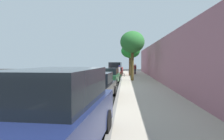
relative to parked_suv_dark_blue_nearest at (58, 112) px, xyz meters
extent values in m
plane|color=#2D2D2D|center=(-0.49, 14.85, -1.03)|extent=(75.95, 75.95, 0.00)
cube|color=#B5AA98|center=(2.94, 14.85, -0.94)|extent=(3.61, 47.47, 0.16)
cube|color=gray|center=(1.06, 14.85, -0.94)|extent=(0.16, 47.47, 0.16)
cube|color=white|center=(-3.50, 4.82, -1.02)|extent=(0.14, 2.20, 0.01)
cube|color=white|center=(-3.50, 9.02, -1.02)|extent=(0.14, 2.20, 0.01)
cube|color=white|center=(-3.50, 13.22, -1.02)|extent=(0.14, 2.20, 0.01)
cube|color=white|center=(-3.50, 17.42, -1.02)|extent=(0.14, 2.20, 0.01)
cube|color=white|center=(-3.50, 21.62, -1.02)|extent=(0.14, 2.20, 0.01)
cube|color=white|center=(-3.50, 25.82, -1.02)|extent=(0.14, 2.20, 0.01)
cube|color=white|center=(-3.50, 30.02, -1.02)|extent=(0.14, 2.20, 0.01)
cube|color=white|center=(-3.50, 34.22, -1.02)|extent=(0.14, 2.20, 0.01)
cube|color=white|center=(-3.50, 38.42, -1.02)|extent=(0.14, 2.20, 0.01)
cube|color=white|center=(-0.41, 14.85, -1.02)|extent=(0.12, 47.47, 0.01)
cube|color=#A26673|center=(5.00, 14.85, 1.07)|extent=(0.50, 47.47, 4.20)
cube|color=navy|center=(0.00, 0.00, -0.25)|extent=(2.21, 4.82, 0.90)
cube|color=black|center=(0.00, 0.00, 0.58)|extent=(1.88, 3.21, 0.76)
cylinder|color=black|center=(0.97, 1.40, -0.65)|extent=(0.27, 0.77, 0.76)
cylinder|color=black|center=(-0.77, 1.51, -0.65)|extent=(0.27, 0.77, 0.76)
cube|color=black|center=(-0.07, 6.98, -0.43)|extent=(2.02, 4.50, 0.64)
cube|color=black|center=(-0.07, 6.98, 0.19)|extent=(1.67, 2.19, 0.60)
cylinder|color=black|center=(0.82, 8.30, -0.70)|extent=(0.26, 0.67, 0.66)
cylinder|color=black|center=(-0.79, 8.39, -0.70)|extent=(0.26, 0.67, 0.66)
cylinder|color=black|center=(0.66, 5.57, -0.70)|extent=(0.26, 0.67, 0.66)
cylinder|color=black|center=(-0.96, 5.67, -0.70)|extent=(0.26, 0.67, 0.66)
cube|color=#1E512D|center=(-0.01, 14.94, -0.43)|extent=(2.00, 4.49, 0.64)
cube|color=black|center=(-0.01, 14.94, 0.19)|extent=(1.66, 2.18, 0.60)
cylinder|color=black|center=(0.88, 16.26, -0.70)|extent=(0.26, 0.67, 0.66)
cylinder|color=black|center=(-0.74, 16.35, -0.70)|extent=(0.26, 0.67, 0.66)
cylinder|color=black|center=(0.73, 13.54, -0.70)|extent=(0.26, 0.67, 0.66)
cylinder|color=black|center=(-0.89, 13.63, -0.70)|extent=(0.26, 0.67, 0.66)
cube|color=maroon|center=(0.10, 26.27, -0.25)|extent=(2.14, 4.79, 0.90)
cube|color=black|center=(0.10, 26.27, 0.58)|extent=(1.83, 3.18, 0.76)
cylinder|color=black|center=(1.05, 27.68, -0.65)|extent=(0.26, 0.77, 0.76)
cylinder|color=black|center=(-0.69, 27.77, -0.65)|extent=(0.26, 0.77, 0.76)
cylinder|color=black|center=(0.90, 24.77, -0.65)|extent=(0.26, 0.77, 0.76)
cylinder|color=black|center=(-0.84, 24.85, -0.65)|extent=(0.26, 0.77, 0.76)
cube|color=#B7BABF|center=(-0.13, 33.27, -0.28)|extent=(2.05, 5.33, 0.80)
cube|color=black|center=(-0.11, 34.20, 0.52)|extent=(1.75, 1.53, 0.80)
cube|color=#B7BABF|center=(-0.15, 32.08, 0.18)|extent=(1.91, 2.68, 0.12)
cylinder|color=black|center=(0.80, 34.90, -0.63)|extent=(0.23, 0.80, 0.80)
cylinder|color=black|center=(-1.00, 34.93, -0.63)|extent=(0.23, 0.80, 0.80)
cylinder|color=black|center=(0.74, 31.61, -0.63)|extent=(0.23, 0.80, 0.80)
cylinder|color=black|center=(-1.06, 31.64, -0.63)|extent=(0.23, 0.80, 0.80)
torus|color=black|center=(0.08, 22.11, -0.67)|extent=(0.72, 0.15, 0.72)
torus|color=black|center=(1.11, 22.26, -0.67)|extent=(0.72, 0.15, 0.72)
cylinder|color=#197233|center=(0.46, 22.16, -0.58)|extent=(0.64, 0.13, 0.53)
cylinder|color=#197233|center=(0.82, 22.22, -0.59)|extent=(0.14, 0.06, 0.49)
cylinder|color=#197233|center=(0.51, 22.17, -0.33)|extent=(0.73, 0.14, 0.05)
cylinder|color=#197233|center=(0.94, 22.23, -0.75)|extent=(0.36, 0.09, 0.19)
cylinder|color=#197233|center=(0.99, 22.24, -0.50)|extent=(0.27, 0.07, 0.34)
cylinder|color=#197233|center=(0.12, 22.11, -0.50)|extent=(0.12, 0.05, 0.35)
cube|color=black|center=(0.87, 22.22, -0.30)|extent=(0.25, 0.13, 0.05)
cylinder|color=black|center=(0.15, 22.12, -0.27)|extent=(0.09, 0.46, 0.03)
cylinder|color=#C6B284|center=(0.79, 21.83, -0.63)|extent=(0.15, 0.15, 0.80)
cylinder|color=#C6B284|center=(0.80, 21.63, -0.63)|extent=(0.15, 0.15, 0.80)
cube|color=white|center=(0.79, 21.73, 0.05)|extent=(0.25, 0.39, 0.56)
cylinder|color=white|center=(0.78, 21.99, 0.02)|extent=(0.10, 0.10, 0.54)
cylinder|color=white|center=(0.80, 21.47, 0.02)|extent=(0.10, 0.10, 0.54)
sphere|color=#D27257|center=(0.79, 21.73, 0.45)|extent=(0.22, 0.22, 0.22)
sphere|color=navy|center=(0.79, 21.73, 0.49)|extent=(0.25, 0.25, 0.25)
cube|color=black|center=(0.99, 21.74, 0.07)|extent=(0.19, 0.31, 0.44)
cylinder|color=brown|center=(2.24, 17.30, 0.77)|extent=(0.32, 0.32, 3.27)
ellipsoid|color=#2C6F30|center=(2.24, 17.30, 3.09)|extent=(2.48, 2.48, 2.24)
cylinder|color=brown|center=(2.24, 24.56, 0.48)|extent=(0.44, 0.44, 2.68)
ellipsoid|color=#258C2F|center=(2.24, 24.56, 2.52)|extent=(2.56, 2.56, 1.96)
cylinder|color=black|center=(2.97, 27.83, -0.47)|extent=(0.15, 0.15, 0.79)
cylinder|color=black|center=(3.07, 27.66, -0.47)|extent=(0.15, 0.15, 0.79)
cube|color=#591E1E|center=(3.02, 27.74, 0.21)|extent=(0.38, 0.44, 0.56)
cylinder|color=#591E1E|center=(2.90, 27.97, 0.18)|extent=(0.10, 0.10, 0.53)
cylinder|color=#591E1E|center=(3.15, 27.52, 0.18)|extent=(0.10, 0.10, 0.53)
sphere|color=#B1747A|center=(3.02, 27.74, 0.60)|extent=(0.22, 0.22, 0.22)
camera|label=1|loc=(1.51, -4.63, 1.14)|focal=34.09mm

